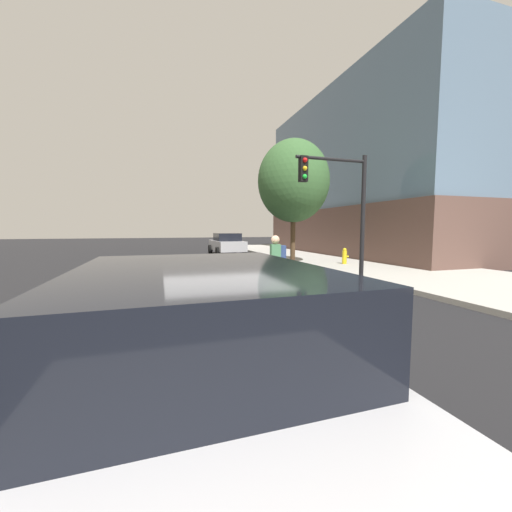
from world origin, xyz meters
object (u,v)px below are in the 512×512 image
at_px(cyclist, 274,268).
at_px(traffic_light_near, 341,197).
at_px(sedan_mid, 227,244).
at_px(street_tree_near, 293,181).
at_px(sedan_near, 200,363).
at_px(fire_hydrant, 345,256).

xyz_separation_m(cyclist, traffic_light_near, (2.68, 1.13, 2.02)).
bearing_deg(sedan_mid, street_tree_near, -77.50).
distance_m(sedan_mid, cyclist, 14.29).
relative_size(cyclist, traffic_light_near, 0.40).
distance_m(sedan_near, street_tree_near, 13.47).
bearing_deg(sedan_mid, cyclist, -97.11).
distance_m(sedan_near, cyclist, 5.67).
height_order(traffic_light_near, street_tree_near, street_tree_near).
bearing_deg(sedan_near, cyclist, 63.37).
xyz_separation_m(sedan_mid, traffic_light_near, (0.92, -13.05, 2.06)).
bearing_deg(fire_hydrant, sedan_near, -128.18).
relative_size(sedan_mid, fire_hydrant, 5.78).
distance_m(sedan_mid, traffic_light_near, 13.24).
distance_m(sedan_mid, fire_hydrant, 9.55).
distance_m(cyclist, fire_hydrant, 8.00).
bearing_deg(traffic_light_near, sedan_mid, 94.02).
bearing_deg(street_tree_near, sedan_mid, 102.50).
relative_size(cyclist, fire_hydrant, 2.17).
height_order(sedan_near, sedan_mid, sedan_near).
relative_size(cyclist, street_tree_near, 0.27).
distance_m(traffic_light_near, street_tree_near, 5.59).
relative_size(traffic_light_near, street_tree_near, 0.68).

